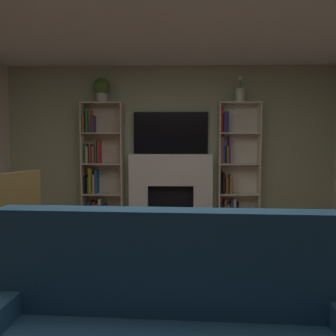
# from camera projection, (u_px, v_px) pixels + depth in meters

# --- Properties ---
(ground_plane) EXTENTS (7.35, 7.35, 0.00)m
(ground_plane) POSITION_uv_depth(u_px,v_px,m) (164.00, 308.00, 2.81)
(ground_plane) COLOR #896549
(wall_back_accent) EXTENTS (5.38, 0.06, 2.52)m
(wall_back_accent) POSITION_uv_depth(u_px,v_px,m) (171.00, 145.00, 5.80)
(wall_back_accent) COLOR #A0AA83
(wall_back_accent) RESTS_ON ground_plane
(fireplace) EXTENTS (1.42, 0.51, 1.11)m
(fireplace) POSITION_uv_depth(u_px,v_px,m) (171.00, 187.00, 5.71)
(fireplace) COLOR white
(fireplace) RESTS_ON ground_plane
(tv) EXTENTS (1.19, 0.06, 0.66)m
(tv) POSITION_uv_depth(u_px,v_px,m) (171.00, 133.00, 5.72)
(tv) COLOR black
(tv) RESTS_ON fireplace
(bookshelf_left) EXTENTS (0.64, 0.31, 1.92)m
(bookshelf_left) POSITION_uv_depth(u_px,v_px,m) (99.00, 169.00, 5.71)
(bookshelf_left) COLOR beige
(bookshelf_left) RESTS_ON ground_plane
(bookshelf_right) EXTENTS (0.64, 0.26, 1.92)m
(bookshelf_right) POSITION_uv_depth(u_px,v_px,m) (233.00, 169.00, 5.68)
(bookshelf_right) COLOR silver
(bookshelf_right) RESTS_ON ground_plane
(potted_plant) EXTENTS (0.27, 0.27, 0.38)m
(potted_plant) POSITION_uv_depth(u_px,v_px,m) (102.00, 89.00, 5.58)
(potted_plant) COLOR beige
(potted_plant) RESTS_ON bookshelf_left
(vase_with_flowers) EXTENTS (0.15, 0.15, 0.40)m
(vase_with_flowers) POSITION_uv_depth(u_px,v_px,m) (240.00, 94.00, 5.53)
(vase_with_flowers) COLOR beige
(vase_with_flowers) RESTS_ON bookshelf_right
(coffee_table) EXTENTS (0.99, 0.42, 0.37)m
(coffee_table) POSITION_uv_depth(u_px,v_px,m) (170.00, 287.00, 2.43)
(coffee_table) COLOR #926856
(coffee_table) RESTS_ON ground_plane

